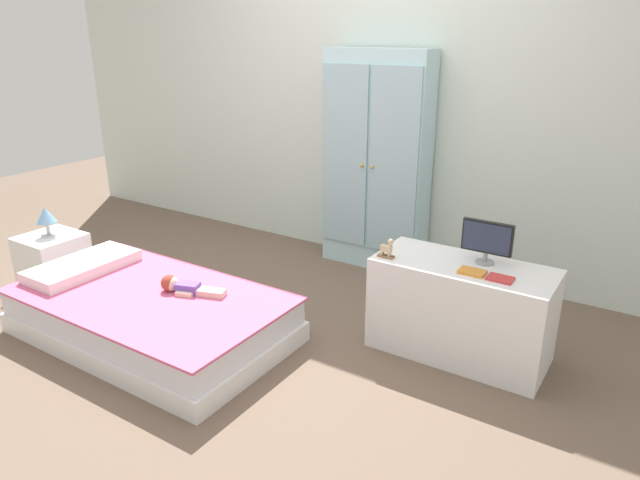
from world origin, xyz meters
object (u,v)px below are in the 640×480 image
(tv_monitor, at_px, (487,239))
(rocking_horse_toy, at_px, (387,249))
(doll, at_px, (181,286))
(book_red, at_px, (500,279))
(nightstand, at_px, (54,262))
(book_orange, at_px, (472,272))
(bed, at_px, (152,315))
(table_lamp, at_px, (46,216))
(tv_stand, at_px, (461,310))
(wardrobe, at_px, (376,162))

(tv_monitor, relative_size, rocking_horse_toy, 2.38)
(doll, height_order, book_red, book_red)
(nightstand, xyz_separation_m, book_red, (2.87, 0.60, 0.35))
(rocking_horse_toy, xyz_separation_m, book_orange, (0.46, 0.04, -0.04))
(bed, relative_size, nightstand, 4.18)
(bed, bearing_deg, table_lamp, 174.79)
(nightstand, relative_size, book_red, 3.07)
(doll, bearing_deg, rocking_horse_toy, 27.40)
(book_orange, bearing_deg, tv_stand, 126.40)
(tv_monitor, distance_m, book_red, 0.25)
(bed, distance_m, wardrobe, 1.89)
(doll, bearing_deg, bed, -140.48)
(wardrobe, relative_size, book_red, 12.69)
(wardrobe, distance_m, tv_monitor, 1.37)
(doll, height_order, table_lamp, table_lamp)
(nightstand, height_order, tv_stand, tv_stand)
(table_lamp, relative_size, book_red, 1.61)
(wardrobe, height_order, tv_stand, wardrobe)
(tv_stand, relative_size, tv_monitor, 3.54)
(tv_stand, height_order, book_red, book_red)
(nightstand, bearing_deg, doll, 0.79)
(doll, relative_size, book_orange, 2.93)
(bed, xyz_separation_m, rocking_horse_toy, (1.18, 0.65, 0.45))
(wardrobe, height_order, tv_monitor, wardrobe)
(nightstand, bearing_deg, tv_stand, 14.64)
(wardrobe, xyz_separation_m, rocking_horse_toy, (0.62, -1.03, -0.21))
(book_red, bearing_deg, tv_monitor, 128.34)
(nightstand, bearing_deg, wardrobe, 43.88)
(tv_stand, relative_size, rocking_horse_toy, 8.42)
(bed, xyz_separation_m, table_lamp, (-1.09, 0.10, 0.39))
(bed, height_order, nightstand, nightstand)
(book_orange, bearing_deg, book_red, 0.00)
(table_lamp, xyz_separation_m, book_orange, (2.72, 0.60, 0.02))
(bed, xyz_separation_m, tv_monitor, (1.65, 0.86, 0.53))
(tv_stand, height_order, tv_monitor, tv_monitor)
(bed, height_order, book_red, book_red)
(nightstand, bearing_deg, bed, -5.21)
(book_red, bearing_deg, doll, -160.52)
(tv_stand, bearing_deg, table_lamp, -165.36)
(doll, distance_m, book_red, 1.76)
(doll, xyz_separation_m, tv_stand, (1.43, 0.68, -0.04))
(book_orange, bearing_deg, wardrobe, 137.54)
(nightstand, bearing_deg, rocking_horse_toy, 13.78)
(book_orange, height_order, book_red, book_orange)
(table_lamp, relative_size, book_orange, 1.53)
(table_lamp, height_order, book_orange, table_lamp)
(rocking_horse_toy, bearing_deg, wardrobe, 121.05)
(doll, relative_size, rocking_horse_toy, 3.44)
(table_lamp, xyz_separation_m, tv_stand, (2.65, 0.69, -0.25))
(nightstand, bearing_deg, book_red, 11.77)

